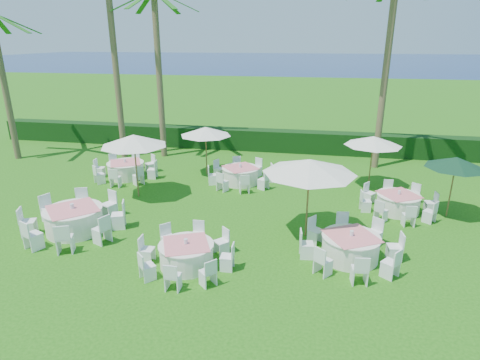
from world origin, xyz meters
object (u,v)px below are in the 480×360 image
object	(u,v)px
banquet_table_b	(186,254)
umbrella_d	(373,141)
umbrella_b	(310,166)
umbrella_green	(456,163)
umbrella_c	(206,131)
umbrella_a	(134,140)
banquet_table_e	(240,175)
banquet_table_f	(398,203)
banquet_table_c	(350,247)
banquet_table_a	(74,219)
banquet_table_d	(126,169)

from	to	relation	value
banquet_table_b	umbrella_d	xyz separation A→B (m)	(5.86, 7.67, 1.73)
banquet_table_b	umbrella_b	xyz separation A→B (m)	(3.30, 2.52, 2.05)
banquet_table_b	umbrella_green	distance (m)	9.92
umbrella_c	umbrella_a	bearing A→B (deg)	-121.37
banquet_table_b	umbrella_a	size ratio (longest dim) A/B	1.04
banquet_table_e	banquet_table_f	size ratio (longest dim) A/B	1.03
umbrella_b	umbrella_c	xyz separation A→B (m)	(-4.91, 5.58, -0.30)
banquet_table_c	umbrella_green	size ratio (longest dim) A/B	1.32
banquet_table_e	umbrella_d	xyz separation A→B (m)	(5.64, 0.49, 1.71)
banquet_table_e	umbrella_green	bearing A→B (deg)	-14.67
banquet_table_b	umbrella_c	size ratio (longest dim) A/B	1.15
banquet_table_a	banquet_table_b	bearing A→B (deg)	-17.51
banquet_table_e	banquet_table_f	xyz separation A→B (m)	(6.41, -2.06, -0.02)
umbrella_a	umbrella_green	size ratio (longest dim) A/B	1.17
umbrella_a	umbrella_c	distance (m)	3.90
banquet_table_d	umbrella_green	bearing A→B (deg)	-7.88
banquet_table_a	umbrella_a	size ratio (longest dim) A/B	1.23
banquet_table_e	umbrella_green	world-z (taller)	umbrella_green
umbrella_d	umbrella_a	bearing A→B (deg)	-163.06
banquet_table_d	umbrella_a	distance (m)	3.33
banquet_table_b	banquet_table_c	xyz separation A→B (m)	(4.64, 1.27, 0.03)
banquet_table_c	umbrella_b	size ratio (longest dim) A/B	1.01
banquet_table_c	umbrella_c	world-z (taller)	umbrella_c
banquet_table_a	banquet_table_e	xyz separation A→B (m)	(4.62, 5.79, -0.05)
umbrella_a	banquet_table_e	bearing A→B (deg)	31.99
umbrella_a	umbrella_c	bearing A→B (deg)	58.63
banquet_table_b	banquet_table_c	world-z (taller)	banquet_table_c
banquet_table_e	umbrella_b	bearing A→B (deg)	-56.54
banquet_table_d	umbrella_b	size ratio (longest dim) A/B	1.00
umbrella_b	umbrella_d	size ratio (longest dim) A/B	1.23
banquet_table_b	banquet_table_c	distance (m)	4.81
banquet_table_a	umbrella_green	bearing A→B (deg)	16.02
banquet_table_f	umbrella_c	world-z (taller)	umbrella_c
banquet_table_a	banquet_table_d	xyz separation A→B (m)	(-0.80, 5.54, -0.05)
umbrella_b	umbrella_d	world-z (taller)	umbrella_b
umbrella_d	umbrella_green	size ratio (longest dim) A/B	1.07
umbrella_a	banquet_table_a	bearing A→B (deg)	-102.83
banquet_table_a	banquet_table_e	bearing A→B (deg)	51.42
banquet_table_a	banquet_table_b	world-z (taller)	banquet_table_a
banquet_table_d	umbrella_c	world-z (taller)	umbrella_c
banquet_table_b	banquet_table_f	distance (m)	8.38
banquet_table_b	banquet_table_e	size ratio (longest dim) A/B	0.95
banquet_table_d	banquet_table_e	xyz separation A→B (m)	(5.42, 0.25, -0.00)
umbrella_a	umbrella_b	distance (m)	7.29
banquet_table_b	umbrella_green	size ratio (longest dim) A/B	1.22
banquet_table_c	umbrella_c	distance (m)	9.40
banquet_table_c	umbrella_b	bearing A→B (deg)	136.93
banquet_table_b	banquet_table_f	xyz separation A→B (m)	(6.64, 5.12, 0.00)
banquet_table_a	umbrella_b	bearing A→B (deg)	8.36
banquet_table_c	banquet_table_f	size ratio (longest dim) A/B	1.07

